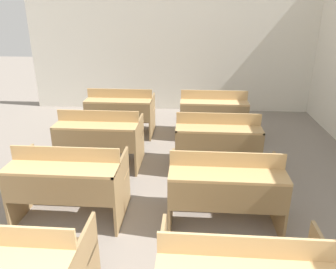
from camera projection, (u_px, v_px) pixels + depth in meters
The scene contains 7 objects.
wall_back at pixel (171, 41), 7.13m from camera, with size 6.32×0.06×3.06m.
bench_second_left at pixel (69, 180), 3.58m from camera, with size 1.17×0.75×0.87m.
bench_second_right at pixel (225, 186), 3.45m from camera, with size 1.17×0.75×0.87m.
bench_third_left at pixel (100, 136), 4.78m from camera, with size 1.17×0.75×0.87m.
bench_third_right at pixel (217, 140), 4.67m from camera, with size 1.17×0.75×0.87m.
bench_back_left at pixel (121, 110), 6.00m from camera, with size 1.17×0.75×0.87m.
bench_back_right at pixel (213, 112), 5.89m from camera, with size 1.17×0.75×0.87m.
Camera 1 is at (0.50, -0.44, 2.23)m, focal length 35.00 mm.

